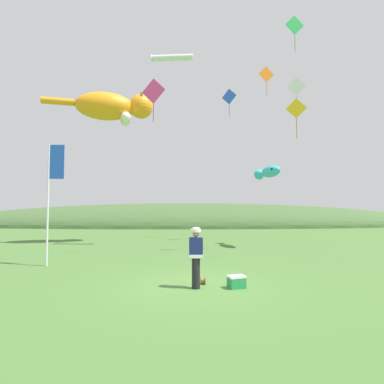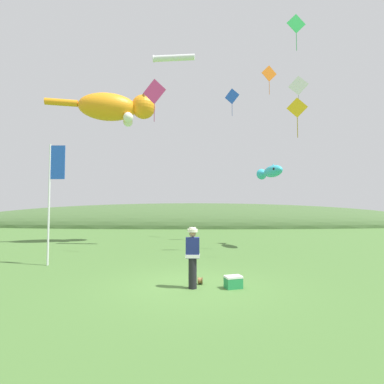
{
  "view_description": "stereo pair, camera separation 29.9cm",
  "coord_description": "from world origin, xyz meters",
  "px_view_note": "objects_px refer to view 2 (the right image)",
  "views": [
    {
      "loc": [
        -0.21,
        -9.09,
        2.38
      ],
      "look_at": [
        0.0,
        4.0,
        3.03
      ],
      "focal_mm": 28.0,
      "sensor_mm": 36.0,
      "label": 1
    },
    {
      "loc": [
        0.09,
        -9.09,
        2.38
      ],
      "look_at": [
        0.0,
        4.0,
        3.03
      ],
      "focal_mm": 28.0,
      "sensor_mm": 36.0,
      "label": 2
    }
  ],
  "objects_px": {
    "picnic_cooler": "(233,282)",
    "kite_diamond_white": "(298,86)",
    "kite_spool": "(200,281)",
    "kite_diamond_gold": "(297,108)",
    "kite_diamond_green": "(296,24)",
    "kite_diamond_pink": "(154,92)",
    "kite_giant_cat": "(116,108)",
    "kite_diamond_orange": "(269,74)",
    "kite_fish_windsock": "(271,172)",
    "festival_banner_pole": "(53,186)",
    "kite_tube_streamer": "(173,58)",
    "kite_diamond_blue": "(232,96)",
    "festival_attendant": "(193,255)"
  },
  "relations": [
    {
      "from": "picnic_cooler",
      "to": "kite_diamond_white",
      "type": "bearing_deg",
      "value": 57.17
    },
    {
      "from": "kite_giant_cat",
      "to": "kite_fish_windsock",
      "type": "bearing_deg",
      "value": -10.28
    },
    {
      "from": "festival_banner_pole",
      "to": "kite_fish_windsock",
      "type": "relative_size",
      "value": 1.87
    },
    {
      "from": "kite_diamond_orange",
      "to": "kite_spool",
      "type": "bearing_deg",
      "value": -114.81
    },
    {
      "from": "kite_diamond_blue",
      "to": "kite_diamond_green",
      "type": "distance_m",
      "value": 7.74
    },
    {
      "from": "kite_diamond_pink",
      "to": "kite_diamond_white",
      "type": "bearing_deg",
      "value": 7.24
    },
    {
      "from": "picnic_cooler",
      "to": "kite_giant_cat",
      "type": "distance_m",
      "value": 15.22
    },
    {
      "from": "kite_diamond_green",
      "to": "kite_diamond_pink",
      "type": "bearing_deg",
      "value": 179.76
    },
    {
      "from": "kite_giant_cat",
      "to": "kite_diamond_white",
      "type": "distance_m",
      "value": 11.46
    },
    {
      "from": "festival_attendant",
      "to": "kite_diamond_gold",
      "type": "distance_m",
      "value": 8.61
    },
    {
      "from": "picnic_cooler",
      "to": "kite_diamond_green",
      "type": "bearing_deg",
      "value": 55.57
    },
    {
      "from": "festival_banner_pole",
      "to": "kite_spool",
      "type": "bearing_deg",
      "value": -25.95
    },
    {
      "from": "kite_diamond_gold",
      "to": "kite_diamond_pink",
      "type": "distance_m",
      "value": 6.95
    },
    {
      "from": "festival_attendant",
      "to": "kite_diamond_green",
      "type": "relative_size",
      "value": 0.93
    },
    {
      "from": "kite_tube_streamer",
      "to": "kite_giant_cat",
      "type": "bearing_deg",
      "value": 153.71
    },
    {
      "from": "picnic_cooler",
      "to": "kite_diamond_pink",
      "type": "relative_size",
      "value": 0.26
    },
    {
      "from": "kite_tube_streamer",
      "to": "kite_diamond_pink",
      "type": "bearing_deg",
      "value": -105.12
    },
    {
      "from": "kite_spool",
      "to": "kite_diamond_white",
      "type": "height_order",
      "value": "kite_diamond_white"
    },
    {
      "from": "kite_giant_cat",
      "to": "kite_diamond_gold",
      "type": "height_order",
      "value": "kite_giant_cat"
    },
    {
      "from": "kite_tube_streamer",
      "to": "kite_diamond_pink",
      "type": "relative_size",
      "value": 1.16
    },
    {
      "from": "festival_banner_pole",
      "to": "kite_diamond_blue",
      "type": "xyz_separation_m",
      "value": [
        8.67,
        9.85,
        7.41
      ]
    },
    {
      "from": "kite_diamond_white",
      "to": "kite_diamond_blue",
      "type": "height_order",
      "value": "kite_diamond_blue"
    },
    {
      "from": "festival_banner_pole",
      "to": "kite_tube_streamer",
      "type": "relative_size",
      "value": 1.94
    },
    {
      "from": "picnic_cooler",
      "to": "kite_fish_windsock",
      "type": "xyz_separation_m",
      "value": [
        3.43,
        8.9,
        4.29
      ]
    },
    {
      "from": "festival_banner_pole",
      "to": "kite_diamond_gold",
      "type": "height_order",
      "value": "kite_diamond_gold"
    },
    {
      "from": "festival_banner_pole",
      "to": "kite_giant_cat",
      "type": "bearing_deg",
      "value": 85.33
    },
    {
      "from": "kite_giant_cat",
      "to": "kite_diamond_orange",
      "type": "xyz_separation_m",
      "value": [
        10.35,
        0.46,
        2.48
      ]
    },
    {
      "from": "kite_diamond_green",
      "to": "kite_diamond_orange",
      "type": "distance_m",
      "value": 5.25
    },
    {
      "from": "kite_tube_streamer",
      "to": "kite_diamond_orange",
      "type": "distance_m",
      "value": 6.82
    },
    {
      "from": "kite_diamond_green",
      "to": "kite_diamond_orange",
      "type": "bearing_deg",
      "value": 90.65
    },
    {
      "from": "kite_diamond_gold",
      "to": "kite_diamond_orange",
      "type": "distance_m",
      "value": 8.31
    },
    {
      "from": "kite_diamond_gold",
      "to": "kite_diamond_green",
      "type": "relative_size",
      "value": 0.95
    },
    {
      "from": "kite_spool",
      "to": "kite_diamond_gold",
      "type": "distance_m",
      "value": 8.87
    },
    {
      "from": "kite_spool",
      "to": "kite_fish_windsock",
      "type": "bearing_deg",
      "value": 62.57
    },
    {
      "from": "festival_attendant",
      "to": "festival_banner_pole",
      "type": "relative_size",
      "value": 0.36
    },
    {
      "from": "kite_fish_windsock",
      "to": "kite_diamond_white",
      "type": "distance_m",
      "value": 4.94
    },
    {
      "from": "kite_diamond_gold",
      "to": "kite_diamond_green",
      "type": "distance_m",
      "value": 5.17
    },
    {
      "from": "kite_spool",
      "to": "kite_diamond_gold",
      "type": "height_order",
      "value": "kite_diamond_gold"
    },
    {
      "from": "picnic_cooler",
      "to": "kite_diamond_orange",
      "type": "distance_m",
      "value": 16.34
    },
    {
      "from": "kite_fish_windsock",
      "to": "kite_diamond_green",
      "type": "xyz_separation_m",
      "value": [
        0.61,
        -3.01,
        7.18
      ]
    },
    {
      "from": "kite_diamond_gold",
      "to": "picnic_cooler",
      "type": "bearing_deg",
      "value": -128.85
    },
    {
      "from": "kite_diamond_white",
      "to": "picnic_cooler",
      "type": "bearing_deg",
      "value": -122.83
    },
    {
      "from": "festival_attendant",
      "to": "picnic_cooler",
      "type": "distance_m",
      "value": 1.42
    },
    {
      "from": "festival_banner_pole",
      "to": "kite_diamond_green",
      "type": "distance_m",
      "value": 14.07
    },
    {
      "from": "kite_fish_windsock",
      "to": "kite_tube_streamer",
      "type": "distance_m",
      "value": 9.01
    },
    {
      "from": "kite_spool",
      "to": "kite_diamond_gold",
      "type": "relative_size",
      "value": 0.12
    },
    {
      "from": "kite_diamond_blue",
      "to": "picnic_cooler",
      "type": "bearing_deg",
      "value": -97.36
    },
    {
      "from": "kite_diamond_pink",
      "to": "kite_giant_cat",
      "type": "bearing_deg",
      "value": 124.12
    },
    {
      "from": "festival_banner_pole",
      "to": "kite_tube_streamer",
      "type": "distance_m",
      "value": 10.73
    },
    {
      "from": "kite_fish_windsock",
      "to": "kite_tube_streamer",
      "type": "xyz_separation_m",
      "value": [
        -5.82,
        -0.19,
        6.88
      ]
    }
  ]
}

